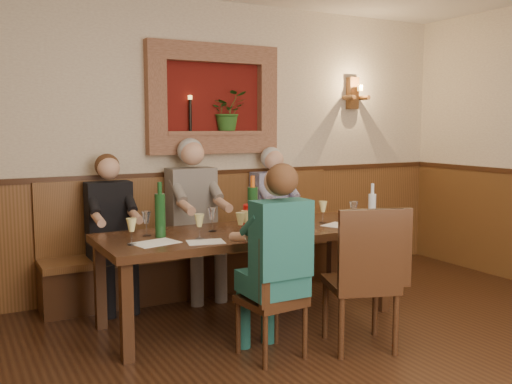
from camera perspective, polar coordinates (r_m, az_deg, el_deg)
room_shell at (r=3.07m, az=15.89°, el=11.89°), size 6.04×6.04×2.82m
wainscoting at (r=3.22m, az=15.13°, el=-11.86°), size 6.02×6.02×1.15m
wall_niche at (r=5.66m, az=-3.85°, el=8.80°), size 1.36×0.30×1.06m
wall_sconce at (r=6.52m, az=9.74°, el=9.65°), size 0.25×0.20×0.35m
dining_table at (r=4.66m, az=-0.79°, el=-4.72°), size 2.40×0.90×0.75m
bench at (r=5.56m, az=-5.35°, el=-6.51°), size 3.00×0.45×1.11m
chair_near_left at (r=4.03m, az=1.68°, el=-12.75°), size 0.42×0.42×0.88m
chair_near_right at (r=4.23m, az=10.40°, el=-11.25°), size 0.58×0.58×1.04m
person_bench_left at (r=5.14m, az=-14.17°, el=-5.21°), size 0.39×0.48×1.35m
person_bench_mid at (r=5.36m, az=-6.07°, el=-3.89°), size 0.44×0.54×1.48m
person_bench_right at (r=5.76m, az=2.02°, el=-3.59°), size 0.40×0.49×1.38m
person_chair_front at (r=3.92m, az=1.83°, el=-8.70°), size 0.39×0.48×1.35m
spittoon_bucket at (r=4.49m, az=-0.04°, el=-2.70°), size 0.22×0.22×0.23m
wine_bottle_green_a at (r=4.54m, az=-0.34°, el=-1.64°), size 0.11×0.11×0.45m
wine_bottle_green_b at (r=4.38m, az=-9.56°, el=-2.20°), size 0.09×0.09×0.42m
water_bottle at (r=4.93m, az=11.52°, el=-1.63°), size 0.08×0.08×0.36m
tasting_sheet_a at (r=4.20m, az=-10.02°, el=-5.03°), size 0.36×0.29×0.00m
tasting_sheet_b at (r=4.48m, az=1.82°, el=-4.18°), size 0.31×0.26×0.00m
tasting_sheet_c at (r=4.91m, az=8.04°, el=-3.27°), size 0.30×0.26×0.00m
tasting_sheet_d at (r=4.18m, az=-5.05°, el=-4.99°), size 0.31×0.25×0.00m
wine_glass_0 at (r=4.15m, az=-12.33°, el=-3.89°), size 0.08×0.08×0.19m
wine_glass_1 at (r=4.42m, az=-1.01°, el=-3.10°), size 0.08×0.08×0.19m
wine_glass_2 at (r=5.00m, az=6.70°, el=-1.99°), size 0.08×0.08×0.19m
wine_glass_3 at (r=4.61m, az=4.82°, el=-2.70°), size 0.08×0.08×0.19m
wine_glass_4 at (r=4.32m, az=-1.55°, el=-3.32°), size 0.08×0.08×0.19m
wine_glass_5 at (r=4.46m, az=-10.90°, el=-3.11°), size 0.08×0.08×0.19m
wine_glass_6 at (r=4.58m, az=-4.41°, el=-2.76°), size 0.08×0.08×0.19m
wine_glass_7 at (r=5.01m, az=9.72°, el=-2.03°), size 0.08×0.08×0.19m
wine_glass_8 at (r=4.27m, az=-5.68°, el=-3.48°), size 0.08×0.08×0.19m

